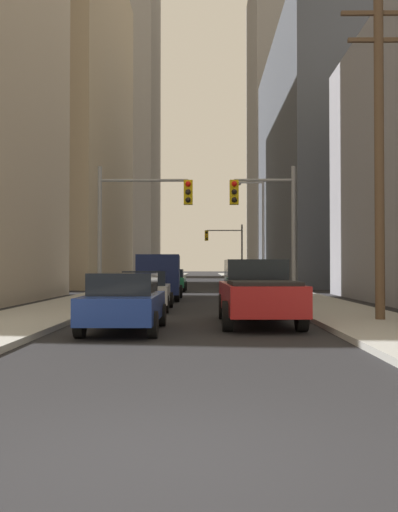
{
  "coord_description": "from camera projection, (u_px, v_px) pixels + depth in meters",
  "views": [
    {
      "loc": [
        0.36,
        -4.88,
        1.68
      ],
      "look_at": [
        0.0,
        30.09,
        2.35
      ],
      "focal_mm": 39.52,
      "sensor_mm": 36.0,
      "label": 1
    }
  ],
  "objects": [
    {
      "name": "pickup_truck_red",
      "position": [
        258.0,
        292.0,
        16.47
      ],
      "size": [
        2.2,
        5.45,
        1.9
      ],
      "color": "maroon",
      "rests_on": "ground"
    },
    {
      "name": "sedan_silver",
      "position": [
        146.0,
        290.0,
        21.66
      ],
      "size": [
        1.95,
        4.26,
        1.52
      ],
      "color": "#B7BABF",
      "rests_on": "ground"
    },
    {
      "name": "street_lamp_right",
      "position": [
        259.0,
        224.0,
        37.48
      ],
      "size": [
        2.11,
        0.32,
        7.5
      ],
      "color": "gray",
      "rests_on": "ground"
    },
    {
      "name": "ground_plane",
      "position": [
        163.0,
        462.0,
        4.85
      ],
      "size": [
        400.0,
        400.0,
        0.0
      ],
      "primitive_type": "plane",
      "color": "black"
    },
    {
      "name": "sidewalk_left",
      "position": [
        148.0,
        283.0,
        54.89
      ],
      "size": [
        3.21,
        160.0,
        0.15
      ],
      "primitive_type": "cube",
      "color": "#9E9E99",
      "rests_on": "ground"
    },
    {
      "name": "traffic_signal_near_right",
      "position": [
        266.0,
        213.0,
        24.09
      ],
      "size": [
        2.82,
        0.44,
        6.0
      ],
      "color": "gray",
      "rests_on": "ground"
    },
    {
      "name": "traffic_signal_near_left",
      "position": [
        140.0,
        211.0,
        24.15
      ],
      "size": [
        4.09,
        0.44,
        6.0
      ],
      "color": "gray",
      "rests_on": "ground"
    },
    {
      "name": "cargo_van_navy",
      "position": [
        160.0,
        275.0,
        28.51
      ],
      "size": [
        2.18,
        5.28,
        2.26
      ],
      "color": "#141E4C",
      "rests_on": "ground"
    },
    {
      "name": "utility_pole_right",
      "position": [
        379.0,
        148.0,
        16.53
      ],
      "size": [
        2.2,
        0.28,
        9.77
      ],
      "color": "brown",
      "rests_on": "ground"
    },
    {
      "name": "building_left_far_tower",
      "position": [
        102.0,
        60.0,
        94.94
      ],
      "size": [
        18.31,
        18.27,
        73.19
      ],
      "primitive_type": "cube",
      "color": "gray",
      "rests_on": "ground"
    },
    {
      "name": "traffic_signal_far_right",
      "position": [
        226.0,
        244.0,
        57.49
      ],
      "size": [
        3.9,
        0.44,
        6.0
      ],
      "color": "gray",
      "rests_on": "ground"
    },
    {
      "name": "sedan_green",
      "position": [
        172.0,
        280.0,
        38.41
      ],
      "size": [
        1.95,
        4.21,
        1.52
      ],
      "color": "#195938",
      "rests_on": "ground"
    },
    {
      "name": "building_right_far_highrise",
      "position": [
        306.0,
        127.0,
        91.8
      ],
      "size": [
        17.81,
        21.65,
        48.87
      ],
      "primitive_type": "cube",
      "color": "gray",
      "rests_on": "ground"
    },
    {
      "name": "sidewalk_right",
      "position": [
        254.0,
        283.0,
        54.79
      ],
      "size": [
        3.21,
        160.0,
        0.15
      ],
      "primitive_type": "cube",
      "color": "#9E9E99",
      "rests_on": "ground"
    },
    {
      "name": "sedan_blue",
      "position": [
        124.0,
        302.0,
        14.55
      ],
      "size": [
        1.95,
        4.2,
        1.52
      ],
      "color": "navy",
      "rests_on": "ground"
    }
  ]
}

